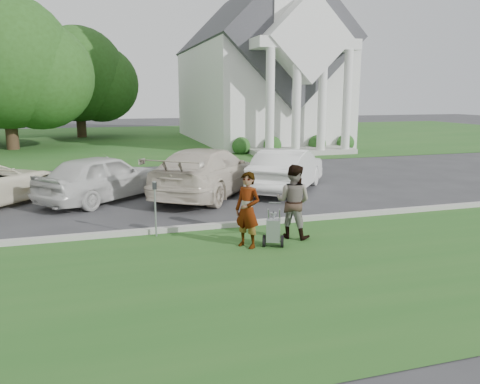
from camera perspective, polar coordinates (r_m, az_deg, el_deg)
name	(u,v)px	position (r m, az deg, el deg)	size (l,w,h in m)	color
ground	(213,235)	(11.91, -3.34, -5.28)	(120.00, 120.00, 0.00)	#333335
grass_strip	(249,279)	(9.18, 1.08, -10.54)	(80.00, 7.00, 0.01)	#24571E
church_lawn	(134,139)	(38.33, -12.80, 6.30)	(80.00, 30.00, 0.01)	#24571E
curb	(208,227)	(12.40, -3.93, -4.23)	(80.00, 0.18, 0.15)	#9E9E93
church	(257,61)	(36.19, 2.13, 15.68)	(9.19, 19.00, 24.10)	white
tree_left	(5,68)	(33.55, -26.72, 13.36)	(10.63, 8.40, 9.71)	#332316
tree_back	(78,79)	(41.11, -19.14, 12.90)	(9.61, 7.60, 8.89)	#332316
striping_cart	(273,231)	(10.92, 4.08, -4.77)	(0.74, 1.04, 0.90)	black
person_left	(248,211)	(10.73, 0.93, -2.29)	(0.64, 0.42, 1.76)	#999999
person_right	(293,202)	(11.53, 6.50, -1.21)	(0.89, 0.69, 1.83)	#999999
parking_meter_near	(155,202)	(11.73, -10.31, -1.23)	(0.10, 0.09, 1.41)	#999BA1
car_b	(103,177)	(16.24, -16.36, 1.73)	(1.86, 4.63, 1.58)	silver
car_c	(208,172)	(16.43, -3.95, 2.48)	(2.35, 5.78, 1.68)	beige
car_d	(287,170)	(17.32, 5.79, 2.74)	(1.65, 4.74, 1.56)	white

